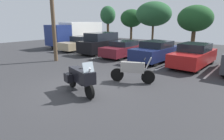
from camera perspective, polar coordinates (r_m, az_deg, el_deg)
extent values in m
cube|color=#2D2D30|center=(8.71, -9.26, -6.03)|extent=(44.00, 44.00, 0.10)
cylinder|color=black|center=(7.54, -6.74, -6.31)|extent=(0.64, 0.29, 0.63)
cylinder|color=black|center=(9.00, -11.82, -3.03)|extent=(0.64, 0.29, 0.63)
cube|color=black|center=(8.12, -9.64, -1.50)|extent=(1.34, 0.77, 0.55)
cylinder|color=#B2B2B7|center=(7.50, -7.26, -3.14)|extent=(0.50, 0.21, 1.10)
cylinder|color=black|center=(7.44, -7.67, 0.71)|extent=(0.21, 0.61, 0.04)
cube|color=black|center=(7.46, -7.22, -2.42)|extent=(0.57, 0.62, 0.49)
cube|color=#B2C1CC|center=(7.30, -7.14, 0.79)|extent=(0.28, 0.47, 0.39)
cube|color=black|center=(8.64, -8.53, -1.54)|extent=(0.49, 0.35, 0.36)
cube|color=black|center=(8.37, -12.92, -2.28)|extent=(0.49, 0.35, 0.36)
cylinder|color=black|center=(9.42, 10.73, -2.07)|extent=(0.65, 0.38, 0.66)
cylinder|color=black|center=(9.65, 1.55, -1.41)|extent=(0.65, 0.38, 0.66)
cube|color=gray|center=(9.39, 6.15, 0.81)|extent=(1.16, 0.69, 0.51)
cylinder|color=#B2B2B7|center=(9.32, 10.11, 0.43)|extent=(0.50, 0.27, 1.13)
cylinder|color=black|center=(9.23, 9.74, 3.21)|extent=(0.28, 0.58, 0.04)
cube|color=silver|center=(21.13, -12.09, 6.14)|extent=(0.12, 5.04, 0.01)
cube|color=silver|center=(19.05, -6.75, 5.46)|extent=(0.12, 5.04, 0.01)
cube|color=silver|center=(17.17, -0.20, 4.57)|extent=(0.12, 5.04, 0.01)
cube|color=silver|center=(15.57, 7.80, 3.39)|extent=(0.12, 5.04, 0.01)
cube|color=silver|center=(14.35, 17.36, 1.90)|extent=(0.12, 5.04, 0.01)
cube|color=silver|center=(13.60, 28.30, 0.13)|extent=(0.12, 5.04, 0.01)
cube|color=tan|center=(20.25, -9.04, 7.51)|extent=(1.81, 4.87, 0.72)
cube|color=black|center=(20.33, -8.67, 9.30)|extent=(1.66, 2.14, 0.52)
cylinder|color=black|center=(18.64, -11.21, 6.03)|extent=(0.22, 0.61, 0.61)
cylinder|color=black|center=(19.83, -14.08, 6.37)|extent=(0.22, 0.61, 0.61)
cylinder|color=black|center=(20.89, -4.20, 7.17)|extent=(0.22, 0.61, 0.61)
cylinder|color=black|center=(21.96, -7.15, 7.45)|extent=(0.22, 0.61, 0.61)
cube|color=black|center=(17.89, -3.59, 7.24)|extent=(1.99, 4.34, 1.03)
cube|color=black|center=(17.96, -3.18, 10.02)|extent=(1.79, 3.02, 0.68)
cylinder|color=black|center=(16.35, -4.79, 5.08)|extent=(0.24, 0.61, 0.61)
cylinder|color=black|center=(17.43, -8.67, 5.55)|extent=(0.24, 0.61, 0.61)
cylinder|color=black|center=(18.59, 1.23, 6.27)|extent=(0.24, 0.61, 0.61)
cylinder|color=black|center=(19.55, -2.54, 6.67)|extent=(0.24, 0.61, 0.61)
cube|color=maroon|center=(16.17, 3.18, 5.94)|extent=(1.90, 4.25, 0.72)
cube|color=black|center=(16.23, 3.56, 7.97)|extent=(1.70, 2.04, 0.40)
cylinder|color=black|center=(14.62, 2.44, 4.04)|extent=(0.24, 0.64, 0.64)
cylinder|color=black|center=(15.54, -2.19, 4.68)|extent=(0.24, 0.64, 0.64)
cylinder|color=black|center=(17.00, 8.08, 5.40)|extent=(0.24, 0.64, 0.64)
cylinder|color=black|center=(17.80, 3.77, 5.92)|extent=(0.24, 0.64, 0.64)
cube|color=navy|center=(14.66, 12.78, 5.03)|extent=(2.17, 4.39, 0.83)
cube|color=black|center=(14.70, 13.20, 7.55)|extent=(1.90, 2.15, 0.45)
cylinder|color=black|center=(13.06, 12.72, 2.60)|extent=(0.26, 0.73, 0.71)
cylinder|color=black|center=(13.94, 6.70, 3.61)|extent=(0.26, 0.73, 0.71)
cylinder|color=black|center=(15.62, 18.08, 4.16)|extent=(0.26, 0.73, 0.71)
cylinder|color=black|center=(16.37, 12.71, 4.98)|extent=(0.26, 0.73, 0.71)
cube|color=maroon|center=(13.80, 23.07, 3.52)|extent=(1.91, 4.64, 0.81)
cube|color=black|center=(13.84, 23.51, 6.26)|extent=(1.71, 2.05, 0.50)
cylinder|color=black|center=(12.17, 24.12, 0.67)|extent=(0.23, 0.66, 0.66)
cylinder|color=black|center=(12.67, 17.43, 1.80)|extent=(0.23, 0.66, 0.66)
cylinder|color=black|center=(15.15, 27.58, 2.81)|extent=(0.23, 0.66, 0.66)
cylinder|color=black|center=(15.55, 22.04, 3.67)|extent=(0.23, 0.66, 0.66)
cylinder|color=black|center=(12.21, 30.46, -0.09)|extent=(0.23, 0.64, 0.64)
cube|color=navy|center=(21.57, -15.71, 9.95)|extent=(2.28, 2.03, 2.17)
cube|color=white|center=(23.83, -8.98, 11.00)|extent=(2.39, 5.10, 2.42)
cylinder|color=black|center=(20.99, -13.82, 7.22)|extent=(0.33, 0.91, 0.90)
cylinder|color=black|center=(22.44, -16.85, 7.47)|extent=(0.33, 0.91, 0.90)
cylinder|color=black|center=(24.08, -5.40, 8.47)|extent=(0.33, 0.91, 0.90)
cylinder|color=black|center=(25.36, -8.53, 8.68)|extent=(0.33, 0.91, 0.90)
cylinder|color=brown|center=(14.96, -17.40, 17.45)|extent=(0.28, 0.28, 7.80)
cylinder|color=#4C3823|center=(23.55, 22.97, 8.33)|extent=(0.44, 0.44, 1.78)
ellipsoid|color=#1E4C23|center=(23.46, 23.54, 13.93)|extent=(3.75, 3.75, 2.84)
cylinder|color=#4C3823|center=(27.44, 12.00, 10.33)|extent=(0.29, 0.29, 2.20)
ellipsoid|color=#23512D|center=(27.39, 12.31, 16.02)|extent=(4.76, 4.76, 3.25)
cylinder|color=#4C3823|center=(31.12, 5.72, 10.79)|extent=(0.36, 0.36, 1.94)
ellipsoid|color=#19421E|center=(31.05, 5.84, 15.10)|extent=(3.44, 3.44, 2.75)
cylinder|color=#4C3823|center=(33.60, -1.22, 11.52)|extent=(0.41, 0.41, 2.39)
ellipsoid|color=#23512D|center=(33.56, -1.24, 16.08)|extent=(2.57, 2.57, 2.95)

